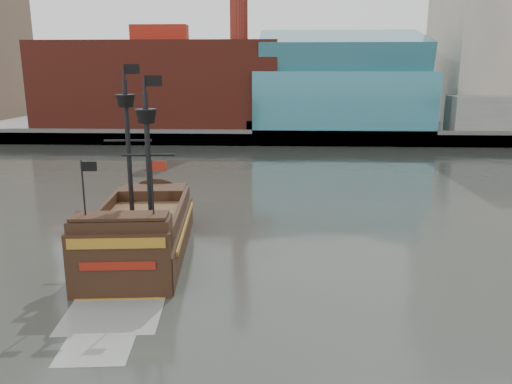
{
  "coord_description": "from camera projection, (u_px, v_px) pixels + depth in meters",
  "views": [
    {
      "loc": [
        -0.59,
        -19.65,
        11.97
      ],
      "look_at": [
        -2.11,
        13.25,
        4.0
      ],
      "focal_mm": 35.0,
      "sensor_mm": 36.0,
      "label": 1
    }
  ],
  "objects": [
    {
      "name": "ground",
      "position": [
        290.0,
        352.0,
        21.87
      ],
      "size": [
        400.0,
        400.0,
        0.0
      ],
      "primitive_type": "plane",
      "color": "#2A2D27",
      "rests_on": "ground"
    },
    {
      "name": "promenade_far",
      "position": [
        282.0,
        122.0,
        110.95
      ],
      "size": [
        220.0,
        60.0,
        2.0
      ],
      "primitive_type": "cube",
      "color": "slate",
      "rests_on": "ground"
    },
    {
      "name": "seawall",
      "position": [
        283.0,
        138.0,
        82.24
      ],
      "size": [
        220.0,
        1.0,
        2.6
      ],
      "primitive_type": "cube",
      "color": "#4C4C49",
      "rests_on": "ground"
    },
    {
      "name": "skyline",
      "position": [
        310.0,
        6.0,
        97.96
      ],
      "size": [
        149.0,
        45.0,
        62.0
      ],
      "color": "#785F48",
      "rests_on": "promenade_far"
    },
    {
      "name": "pirate_ship",
      "position": [
        141.0,
        237.0,
        33.23
      ],
      "size": [
        6.97,
        18.26,
        13.36
      ],
      "rotation": [
        0.0,
        0.0,
        0.09
      ],
      "color": "black",
      "rests_on": "ground"
    }
  ]
}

